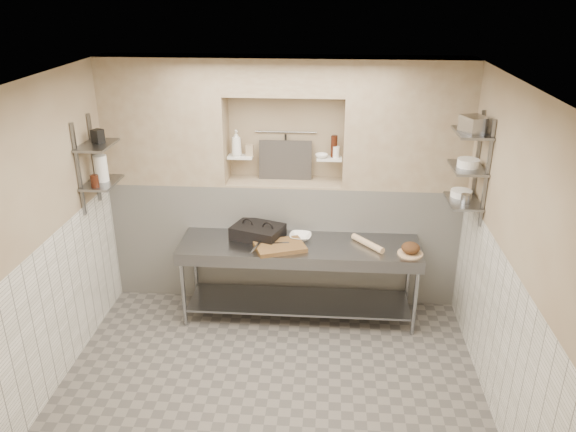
# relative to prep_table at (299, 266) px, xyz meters

# --- Properties ---
(floor) EXTENTS (4.00, 3.90, 0.10)m
(floor) POSITION_rel_prep_table_xyz_m (-0.20, -1.18, -0.69)
(floor) COLOR #65605A
(floor) RESTS_ON ground
(ceiling) EXTENTS (4.00, 3.90, 0.10)m
(ceiling) POSITION_rel_prep_table_xyz_m (-0.20, -1.18, 2.21)
(ceiling) COLOR silver
(ceiling) RESTS_ON ground
(wall_left) EXTENTS (0.10, 3.90, 2.80)m
(wall_left) POSITION_rel_prep_table_xyz_m (-2.25, -1.18, 0.76)
(wall_left) COLOR tan
(wall_left) RESTS_ON ground
(wall_right) EXTENTS (0.10, 3.90, 2.80)m
(wall_right) POSITION_rel_prep_table_xyz_m (1.85, -1.18, 0.76)
(wall_right) COLOR tan
(wall_right) RESTS_ON ground
(wall_back) EXTENTS (4.00, 0.10, 2.80)m
(wall_back) POSITION_rel_prep_table_xyz_m (-0.20, 0.82, 0.76)
(wall_back) COLOR tan
(wall_back) RESTS_ON ground
(wall_front) EXTENTS (4.00, 0.10, 2.80)m
(wall_front) POSITION_rel_prep_table_xyz_m (-0.20, -3.18, 0.76)
(wall_front) COLOR tan
(wall_front) RESTS_ON ground
(backwall_lower) EXTENTS (4.00, 0.40, 1.40)m
(backwall_lower) POSITION_rel_prep_table_xyz_m (-0.20, 0.57, 0.06)
(backwall_lower) COLOR white
(backwall_lower) RESTS_ON floor
(alcove_sill) EXTENTS (1.30, 0.40, 0.02)m
(alcove_sill) POSITION_rel_prep_table_xyz_m (-0.20, 0.57, 0.77)
(alcove_sill) COLOR tan
(alcove_sill) RESTS_ON backwall_lower
(backwall_pillar_left) EXTENTS (1.35, 0.40, 1.40)m
(backwall_pillar_left) POSITION_rel_prep_table_xyz_m (-1.53, 0.57, 1.46)
(backwall_pillar_left) COLOR tan
(backwall_pillar_left) RESTS_ON backwall_lower
(backwall_pillar_right) EXTENTS (1.35, 0.40, 1.40)m
(backwall_pillar_right) POSITION_rel_prep_table_xyz_m (1.12, 0.57, 1.46)
(backwall_pillar_right) COLOR tan
(backwall_pillar_right) RESTS_ON backwall_lower
(backwall_header) EXTENTS (1.30, 0.40, 0.40)m
(backwall_header) POSITION_rel_prep_table_xyz_m (-0.20, 0.57, 1.96)
(backwall_header) COLOR tan
(backwall_header) RESTS_ON backwall_lower
(wainscot_left) EXTENTS (0.02, 3.90, 1.40)m
(wainscot_left) POSITION_rel_prep_table_xyz_m (-2.19, -1.18, 0.06)
(wainscot_left) COLOR white
(wainscot_left) RESTS_ON floor
(wainscot_right) EXTENTS (0.02, 3.90, 1.40)m
(wainscot_right) POSITION_rel_prep_table_xyz_m (1.79, -1.18, 0.06)
(wainscot_right) COLOR white
(wainscot_right) RESTS_ON floor
(alcove_shelf_left) EXTENTS (0.28, 0.16, 0.02)m
(alcove_shelf_left) POSITION_rel_prep_table_xyz_m (-0.70, 0.57, 1.06)
(alcove_shelf_left) COLOR white
(alcove_shelf_left) RESTS_ON backwall_lower
(alcove_shelf_right) EXTENTS (0.28, 0.16, 0.02)m
(alcove_shelf_right) POSITION_rel_prep_table_xyz_m (0.30, 0.57, 1.06)
(alcove_shelf_right) COLOR white
(alcove_shelf_right) RESTS_ON backwall_lower
(utensil_rail) EXTENTS (0.70, 0.02, 0.02)m
(utensil_rail) POSITION_rel_prep_table_xyz_m (-0.20, 0.74, 1.31)
(utensil_rail) COLOR gray
(utensil_rail) RESTS_ON wall_back
(hanging_steel) EXTENTS (0.02, 0.02, 0.30)m
(hanging_steel) POSITION_rel_prep_table_xyz_m (-0.20, 0.72, 1.14)
(hanging_steel) COLOR black
(hanging_steel) RESTS_ON utensil_rail
(splash_panel) EXTENTS (0.60, 0.08, 0.45)m
(splash_panel) POSITION_rel_prep_table_xyz_m (-0.20, 0.67, 1.00)
(splash_panel) COLOR #383330
(splash_panel) RESTS_ON alcove_sill
(shelf_rail_left_a) EXTENTS (0.03, 0.03, 0.95)m
(shelf_rail_left_a) POSITION_rel_prep_table_xyz_m (-2.18, 0.07, 1.16)
(shelf_rail_left_a) COLOR slate
(shelf_rail_left_a) RESTS_ON wall_left
(shelf_rail_left_b) EXTENTS (0.03, 0.03, 0.95)m
(shelf_rail_left_b) POSITION_rel_prep_table_xyz_m (-2.18, -0.33, 1.16)
(shelf_rail_left_b) COLOR slate
(shelf_rail_left_b) RESTS_ON wall_left
(wall_shelf_left_lower) EXTENTS (0.30, 0.50, 0.02)m
(wall_shelf_left_lower) POSITION_rel_prep_table_xyz_m (-2.04, -0.13, 0.96)
(wall_shelf_left_lower) COLOR slate
(wall_shelf_left_lower) RESTS_ON wall_left
(wall_shelf_left_upper) EXTENTS (0.30, 0.50, 0.03)m
(wall_shelf_left_upper) POSITION_rel_prep_table_xyz_m (-2.04, -0.13, 1.36)
(wall_shelf_left_upper) COLOR slate
(wall_shelf_left_upper) RESTS_ON wall_left
(shelf_rail_right_a) EXTENTS (0.03, 0.03, 1.05)m
(shelf_rail_right_a) POSITION_rel_prep_table_xyz_m (1.77, 0.07, 1.21)
(shelf_rail_right_a) COLOR slate
(shelf_rail_right_a) RESTS_ON wall_right
(shelf_rail_right_b) EXTENTS (0.03, 0.03, 1.05)m
(shelf_rail_right_b) POSITION_rel_prep_table_xyz_m (1.77, -0.33, 1.21)
(shelf_rail_right_b) COLOR slate
(shelf_rail_right_b) RESTS_ON wall_right
(wall_shelf_right_lower) EXTENTS (0.30, 0.50, 0.02)m
(wall_shelf_right_lower) POSITION_rel_prep_table_xyz_m (1.64, -0.13, 0.86)
(wall_shelf_right_lower) COLOR slate
(wall_shelf_right_lower) RESTS_ON wall_right
(wall_shelf_right_mid) EXTENTS (0.30, 0.50, 0.02)m
(wall_shelf_right_mid) POSITION_rel_prep_table_xyz_m (1.64, -0.13, 1.21)
(wall_shelf_right_mid) COLOR slate
(wall_shelf_right_mid) RESTS_ON wall_right
(wall_shelf_right_upper) EXTENTS (0.30, 0.50, 0.03)m
(wall_shelf_right_upper) POSITION_rel_prep_table_xyz_m (1.64, -0.13, 1.56)
(wall_shelf_right_upper) COLOR slate
(wall_shelf_right_upper) RESTS_ON wall_right
(prep_table) EXTENTS (2.60, 0.70, 0.90)m
(prep_table) POSITION_rel_prep_table_xyz_m (0.00, 0.00, 0.00)
(prep_table) COLOR gray
(prep_table) RESTS_ON floor
(panini_press) EXTENTS (0.63, 0.54, 0.14)m
(panini_press) POSITION_rel_prep_table_xyz_m (-0.47, 0.14, 0.33)
(panini_press) COLOR black
(panini_press) RESTS_ON prep_table
(cutting_board) EXTENTS (0.61, 0.52, 0.05)m
(cutting_board) POSITION_rel_prep_table_xyz_m (-0.20, -0.11, 0.28)
(cutting_board) COLOR brown
(cutting_board) RESTS_ON prep_table
(knife_blade) EXTENTS (0.24, 0.07, 0.01)m
(knife_blade) POSITION_rel_prep_table_xyz_m (-0.22, -0.08, 0.31)
(knife_blade) COLOR gray
(knife_blade) RESTS_ON cutting_board
(tongs) EXTENTS (0.09, 0.28, 0.03)m
(tongs) POSITION_rel_prep_table_xyz_m (-0.44, -0.21, 0.32)
(tongs) COLOR gray
(tongs) RESTS_ON cutting_board
(mixing_bowl) EXTENTS (0.25, 0.25, 0.06)m
(mixing_bowl) POSITION_rel_prep_table_xyz_m (0.00, 0.14, 0.29)
(mixing_bowl) COLOR white
(mixing_bowl) RESTS_ON prep_table
(rolling_pin) EXTENTS (0.34, 0.39, 0.07)m
(rolling_pin) POSITION_rel_prep_table_xyz_m (0.73, 0.01, 0.29)
(rolling_pin) COLOR #C7B187
(rolling_pin) RESTS_ON prep_table
(bread_board) EXTENTS (0.26, 0.26, 0.02)m
(bread_board) POSITION_rel_prep_table_xyz_m (1.16, -0.14, 0.27)
(bread_board) COLOR #C7B187
(bread_board) RESTS_ON prep_table
(bread_loaf) EXTENTS (0.19, 0.19, 0.12)m
(bread_loaf) POSITION_rel_prep_table_xyz_m (1.16, -0.14, 0.33)
(bread_loaf) COLOR #4C2D19
(bread_loaf) RESTS_ON bread_board
(bottle_soap) EXTENTS (0.15, 0.15, 0.30)m
(bottle_soap) POSITION_rel_prep_table_xyz_m (-0.74, 0.55, 1.22)
(bottle_soap) COLOR white
(bottle_soap) RESTS_ON alcove_shelf_left
(jar_alcove) EXTENTS (0.08, 0.08, 0.12)m
(jar_alcove) POSITION_rel_prep_table_xyz_m (-0.60, 0.58, 1.13)
(jar_alcove) COLOR tan
(jar_alcove) RESTS_ON alcove_shelf_left
(bowl_alcove) EXTENTS (0.17, 0.17, 0.04)m
(bowl_alcove) POSITION_rel_prep_table_xyz_m (0.21, 0.55, 1.09)
(bowl_alcove) COLOR white
(bowl_alcove) RESTS_ON alcove_shelf_right
(condiment_a) EXTENTS (0.07, 0.07, 0.24)m
(condiment_a) POSITION_rel_prep_table_xyz_m (0.34, 0.59, 1.19)
(condiment_a) COLOR black
(condiment_a) RESTS_ON alcove_shelf_right
(condiment_b) EXTENTS (0.06, 0.06, 0.25)m
(condiment_b) POSITION_rel_prep_table_xyz_m (0.35, 0.60, 1.19)
(condiment_b) COLOR black
(condiment_b) RESTS_ON alcove_shelf_right
(condiment_c) EXTENTS (0.07, 0.07, 0.13)m
(condiment_c) POSITION_rel_prep_table_xyz_m (0.37, 0.57, 1.13)
(condiment_c) COLOR white
(condiment_c) RESTS_ON alcove_shelf_right
(jug_left) EXTENTS (0.14, 0.14, 0.27)m
(jug_left) POSITION_rel_prep_table_xyz_m (-2.04, -0.11, 1.11)
(jug_left) COLOR white
(jug_left) RESTS_ON wall_shelf_left_lower
(jar_left) EXTENTS (0.08, 0.08, 0.12)m
(jar_left) POSITION_rel_prep_table_xyz_m (-2.04, -0.30, 1.03)
(jar_left) COLOR black
(jar_left) RESTS_ON wall_shelf_left_lower
(box_left_upper) EXTENTS (0.13, 0.13, 0.14)m
(box_left_upper) POSITION_rel_prep_table_xyz_m (-2.04, -0.08, 1.44)
(box_left_upper) COLOR black
(box_left_upper) RESTS_ON wall_shelf_left_upper
(bowl_right) EXTENTS (0.21, 0.21, 0.06)m
(bowl_right) POSITION_rel_prep_table_xyz_m (1.64, -0.02, 0.90)
(bowl_right) COLOR white
(bowl_right) RESTS_ON wall_shelf_right_lower
(canister_right) EXTENTS (0.09, 0.09, 0.09)m
(canister_right) POSITION_rel_prep_table_xyz_m (1.64, -0.22, 0.92)
(canister_right) COLOR gray
(canister_right) RESTS_ON wall_shelf_right_lower
(bowl_right_mid) EXTENTS (0.21, 0.21, 0.08)m
(bowl_right_mid) POSITION_rel_prep_table_xyz_m (1.64, -0.14, 1.26)
(bowl_right_mid) COLOR white
(bowl_right_mid) RESTS_ON wall_shelf_right_mid
(basket_right) EXTENTS (0.27, 0.30, 0.15)m
(basket_right) POSITION_rel_prep_table_xyz_m (1.64, -0.19, 1.65)
(basket_right) COLOR gray
(basket_right) RESTS_ON wall_shelf_right_upper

